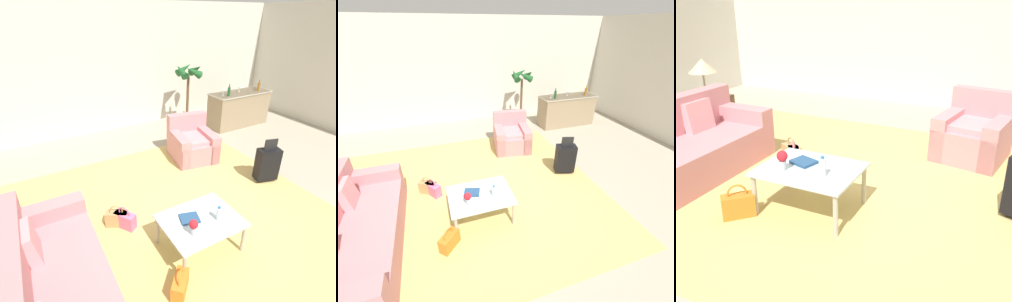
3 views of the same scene
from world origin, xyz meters
The scene contains 13 objects.
ground_plane centered at (0.00, 0.00, 0.00)m, with size 12.00×12.00×0.00m, color #A89E89.
wall_back centered at (0.00, 4.06, 1.55)m, with size 10.24×0.12×3.10m, color beige.
area_rug centered at (-0.60, 0.20, 0.00)m, with size 5.20×4.40×0.01m, color tan.
armchair centered at (0.91, 1.67, 0.30)m, with size 1.00×1.05×0.89m.
coffee_table centered at (-0.40, -0.50, 0.40)m, with size 1.00×0.77×0.46m.
water_bottle centered at (-0.20, -0.60, 0.55)m, with size 0.06×0.06×0.20m.
coffee_table_book centered at (-0.52, -0.42, 0.48)m, with size 0.24×0.20×0.03m, color navy.
flower_vase centered at (-0.62, -0.65, 0.58)m, with size 0.11×0.11×0.21m.
side_table centered at (-3.20, 1.00, 0.28)m, with size 0.62×0.62×0.56m, color #513823.
table_lamp centered at (-3.20, 1.00, 1.04)m, with size 0.43×0.43×0.60m.
handbag_pink centered at (-1.13, 0.33, 0.13)m, with size 0.29×0.34×0.36m.
handbag_orange centered at (-0.97, -0.95, 0.13)m, with size 0.32×0.33×0.36m.
handbag_tan centered at (-1.22, 0.42, 0.13)m, with size 0.35×0.28×0.36m.
Camera 3 is at (1.35, -3.42, 2.02)m, focal length 40.00 mm.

